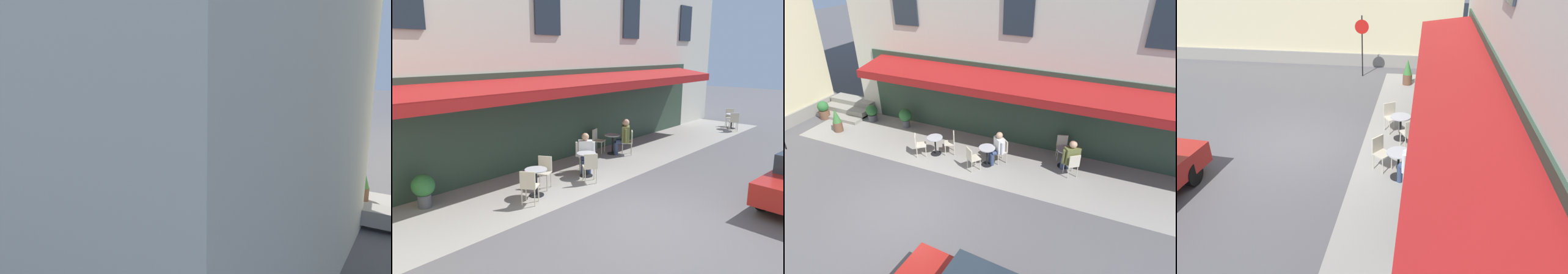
{
  "view_description": "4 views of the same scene",
  "coord_description": "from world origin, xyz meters",
  "views": [
    {
      "loc": [
        7.44,
        -16.59,
        5.01
      ],
      "look_at": [
        -0.45,
        -3.36,
        1.56
      ],
      "focal_mm": 37.41,
      "sensor_mm": 36.0,
      "label": 1
    },
    {
      "loc": [
        6.99,
        4.61,
        3.81
      ],
      "look_at": [
        -1.66,
        -3.19,
        1.17
      ],
      "focal_mm": 34.6,
      "sensor_mm": 36.0,
      "label": 2
    },
    {
      "loc": [
        -5.18,
        6.41,
        6.91
      ],
      "look_at": [
        -0.86,
        -3.5,
        0.81
      ],
      "focal_mm": 30.07,
      "sensor_mm": 36.0,
      "label": 3
    },
    {
      "loc": [
        -9.48,
        -3.47,
        5.41
      ],
      "look_at": [
        -2.23,
        -2.45,
        1.58
      ],
      "focal_mm": 34.88,
      "sensor_mm": 36.0,
      "label": 4
    }
  ],
  "objects": [
    {
      "name": "cafe_chair_cream_corner_left",
      "position": [
        1.3,
        -2.53,
        0.55
      ],
      "size": [
        0.55,
        0.55,
        0.91
      ],
      "color": "beige",
      "rests_on": "ground_plane"
    },
    {
      "name": "cafe_chair_cream_corner_right",
      "position": [
        -1.8,
        -3.43,
        0.55
      ],
      "size": [
        0.57,
        0.57,
        0.91
      ],
      "color": "beige",
      "rests_on": "ground_plane"
    },
    {
      "name": "cafe_table_streetside",
      "position": [
        -3.97,
        -4.01,
        0.49
      ],
      "size": [
        0.6,
        0.6,
        0.75
      ],
      "color": "black",
      "rests_on": "ground_plane"
    },
    {
      "name": "ground_plane",
      "position": [
        0.0,
        0.0,
        0.0
      ],
      "size": [
        70.0,
        70.0,
        0.0
      ],
      "primitive_type": "plane",
      "color": "#565456"
    },
    {
      "name": "sidewalk_cafe_terrace",
      "position": [
        -3.25,
        -3.4,
        0.0
      ],
      "size": [
        20.5,
        3.2,
        0.01
      ],
      "primitive_type": "cube",
      "color": "gray",
      "rests_on": "ground_plane"
    },
    {
      "name": "seated_companion_in_white",
      "position": [
        -1.65,
        -3.28,
        0.69
      ],
      "size": [
        0.61,
        0.61,
        1.28
      ],
      "color": "navy",
      "rests_on": "ground_plane"
    },
    {
      "name": "cafe_chair_cream_kerbside",
      "position": [
        0.21,
        -3.18,
        0.55
      ],
      "size": [
        0.54,
        0.54,
        0.91
      ],
      "color": "beige",
      "rests_on": "ground_plane"
    },
    {
      "name": "potted_plant_mid_terrace",
      "position": [
        3.16,
        -4.35,
        0.51
      ],
      "size": [
        0.56,
        0.56,
        0.86
      ],
      "color": "#4C4C51",
      "rests_on": "ground_plane"
    },
    {
      "name": "cafe_table_far_end",
      "position": [
        -1.36,
        -2.98,
        0.49
      ],
      "size": [
        0.6,
        0.6,
        0.75
      ],
      "color": "black",
      "rests_on": "ground_plane"
    },
    {
      "name": "back_alley_steps",
      "position": [
        6.6,
        -4.59,
        0.24
      ],
      "size": [
        2.4,
        1.75,
        0.6
      ],
      "color": "gray",
      "rests_on": "ground_plane"
    },
    {
      "name": "no_parking_sign",
      "position": [
        6.47,
        -0.78,
        1.79
      ],
      "size": [
        0.1,
        0.59,
        2.6
      ],
      "color": "black",
      "rests_on": "ground_plane"
    },
    {
      "name": "cafe_table_near_entrance",
      "position": [
        0.77,
        -2.88,
        0.49
      ],
      "size": [
        0.6,
        0.6,
        0.75
      ],
      "color": "black",
      "rests_on": "ground_plane"
    },
    {
      "name": "potted_plant_entrance_right",
      "position": [
        4.97,
        -4.24,
        0.43
      ],
      "size": [
        0.52,
        0.52,
        0.79
      ],
      "color": "#4C4C51",
      "rests_on": "ground_plane"
    },
    {
      "name": "potted_plant_under_sign",
      "position": [
        7.22,
        -3.53,
        0.44
      ],
      "size": [
        0.5,
        0.5,
        0.86
      ],
      "color": "brown",
      "rests_on": "ground_plane"
    },
    {
      "name": "cafe_chair_cream_near_door",
      "position": [
        -4.36,
        -3.51,
        0.55
      ],
      "size": [
        0.56,
        0.56,
        0.91
      ],
      "color": "beige",
      "rests_on": "ground_plane"
    },
    {
      "name": "seated_patron_in_olive",
      "position": [
        -4.22,
        -3.68,
        0.72
      ],
      "size": [
        0.67,
        0.69,
        1.36
      ],
      "color": "navy",
      "rests_on": "ground_plane"
    },
    {
      "name": "potted_plant_by_steps",
      "position": [
        5.67,
        -2.8,
        0.52
      ],
      "size": [
        0.38,
        0.38,
        1.06
      ],
      "color": "brown",
      "rests_on": "ground_plane"
    },
    {
      "name": "cafe_chair_cream_back_row",
      "position": [
        -3.77,
        -4.61,
        0.55
      ],
      "size": [
        0.51,
        0.51,
        0.91
      ],
      "color": "beige",
      "rests_on": "ground_plane"
    },
    {
      "name": "cafe_chair_cream_by_window",
      "position": [
        -0.97,
        -2.48,
        0.55
      ],
      "size": [
        0.56,
        0.56,
        0.91
      ],
      "color": "beige",
      "rests_on": "ground_plane"
    }
  ]
}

